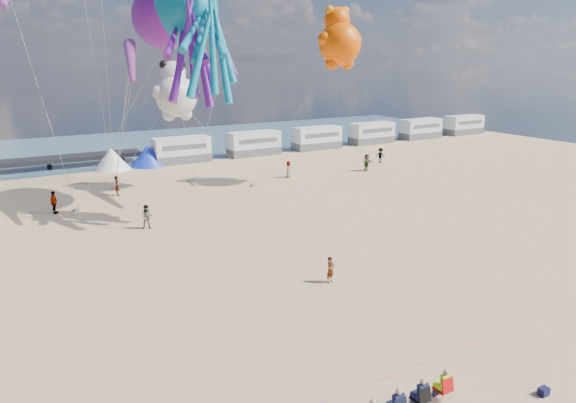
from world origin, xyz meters
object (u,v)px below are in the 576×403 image
at_px(beachgoer_2, 380,155).
at_px(sandbag_e, 115,188).
at_px(motorhome_2, 317,138).
at_px(motorhome_5, 464,125).
at_px(motorhome_1, 254,144).
at_px(beachgoer_0, 289,169).
at_px(motorhome_0, 181,150).
at_px(beachgoer_5, 117,186).
at_px(motorhome_3, 372,133).
at_px(beachgoer_4, 367,163).
at_px(motorhome_4, 421,129).
at_px(cooler_navy, 544,391).
at_px(kite_panda, 176,96).
at_px(standing_person, 330,270).
at_px(windsock_mid, 226,56).
at_px(kite_octopus_teal, 183,10).
at_px(sandbag_b, 195,185).
at_px(sandbag_d, 192,181).
at_px(kite_octopus_purple, 165,17).
at_px(beachgoer_7, 147,217).
at_px(sandbag_c, 253,185).
at_px(tent_white, 112,159).
at_px(kite_teddy_orange, 340,44).
at_px(beachgoer_3, 54,202).
at_px(windsock_right, 131,62).
at_px(sandbag_a, 77,210).
at_px(tent_blue, 148,156).

xyz_separation_m(beachgoer_2, sandbag_e, (-29.90, 2.69, -0.77)).
bearing_deg(motorhome_2, motorhome_5, 0.00).
bearing_deg(motorhome_1, beachgoer_0, -100.86).
xyz_separation_m(motorhome_0, beachgoer_5, (-9.95, -11.75, -0.61)).
relative_size(motorhome_3, beachgoer_4, 3.58).
bearing_deg(beachgoer_2, motorhome_4, -79.87).
distance_m(cooler_navy, kite_panda, 37.72).
distance_m(motorhome_0, motorhome_1, 9.50).
xyz_separation_m(standing_person, kite_panda, (-0.10, 24.75, 7.82)).
distance_m(sandbag_e, windsock_mid, 17.13).
xyz_separation_m(motorhome_2, kite_octopus_teal, (-24.12, -17.79, 13.94)).
bearing_deg(kite_panda, sandbag_b, -15.59).
xyz_separation_m(standing_person, sandbag_d, (1.67, 26.68, -0.63)).
distance_m(motorhome_0, standing_person, 36.89).
distance_m(motorhome_2, kite_octopus_purple, 32.61).
bearing_deg(beachgoer_7, cooler_navy, -56.62).
bearing_deg(motorhome_3, sandbag_e, -166.51).
bearing_deg(standing_person, kite_octopus_purple, 75.33).
xyz_separation_m(beachgoer_4, sandbag_c, (-13.87, -0.17, -0.81)).
bearing_deg(standing_person, motorhome_0, 63.65).
xyz_separation_m(cooler_navy, beachgoer_5, (-7.11, 36.92, 0.74)).
distance_m(motorhome_5, sandbag_d, 50.85).
xyz_separation_m(motorhome_4, beachgoer_5, (-47.95, -11.75, -0.61)).
relative_size(motorhome_1, windsock_mid, 1.00).
distance_m(beachgoer_4, sandbag_b, 18.90).
distance_m(tent_white, beachgoer_2, 30.61).
bearing_deg(kite_teddy_orange, cooler_navy, -125.56).
bearing_deg(beachgoer_3, windsock_mid, -76.26).
distance_m(beachgoer_7, windsock_right, 11.05).
relative_size(sandbag_b, sandbag_e, 1.00).
bearing_deg(beachgoer_7, tent_white, 102.17).
height_order(beachgoer_4, sandbag_b, beachgoer_4).
bearing_deg(motorhome_2, sandbag_c, -138.76).
bearing_deg(motorhome_1, beachgoer_4, -66.28).
xyz_separation_m(sandbag_b, kite_panda, (-1.40, -0.22, 8.45)).
bearing_deg(sandbag_a, motorhome_2, 24.58).
xyz_separation_m(motorhome_2, sandbag_c, (-16.93, -14.84, -1.39)).
bearing_deg(windsock_right, standing_person, -57.49).
height_order(motorhome_2, motorhome_4, same).
distance_m(motorhome_0, beachgoer_7, 24.68).
bearing_deg(cooler_navy, beachgoer_4, 61.09).
height_order(motorhome_0, motorhome_1, same).
distance_m(beachgoer_2, sandbag_a, 34.32).
height_order(motorhome_3, tent_white, motorhome_3).
bearing_deg(cooler_navy, motorhome_4, 50.00).
xyz_separation_m(tent_white, beachgoer_2, (28.22, -11.86, -0.32)).
xyz_separation_m(beachgoer_0, sandbag_a, (-20.92, -1.95, -0.75)).
bearing_deg(sandbag_e, sandbag_d, -6.42).
relative_size(beachgoer_3, kite_octopus_purple, 0.16).
xyz_separation_m(tent_blue, beachgoer_3, (-11.54, -15.00, -0.28)).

